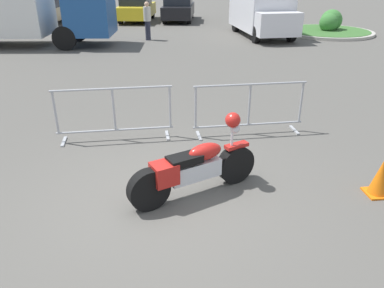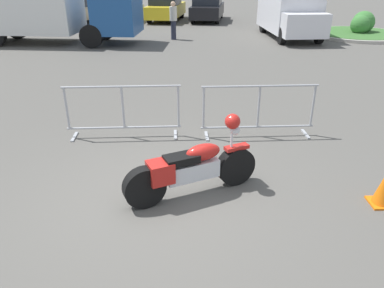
{
  "view_description": "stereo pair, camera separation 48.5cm",
  "coord_description": "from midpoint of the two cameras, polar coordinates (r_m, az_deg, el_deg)",
  "views": [
    {
      "loc": [
        -0.02,
        -4.7,
        3.14
      ],
      "look_at": [
        0.53,
        0.49,
        0.65
      ],
      "focal_mm": 35.0,
      "sensor_mm": 36.0,
      "label": 1
    },
    {
      "loc": [
        0.46,
        -4.73,
        3.14
      ],
      "look_at": [
        0.53,
        0.49,
        0.65
      ],
      "focal_mm": 35.0,
      "sensor_mm": 36.0,
      "label": 2
    }
  ],
  "objects": [
    {
      "name": "parked_car_silver",
      "position": [
        24.51,
        -9.92,
        19.42
      ],
      "size": [
        2.23,
        4.21,
        1.36
      ],
      "rotation": [
        0.0,
        0.0,
        1.41
      ],
      "color": "#B7BABF",
      "rests_on": "ground"
    },
    {
      "name": "delivery_van",
      "position": [
        19.49,
        15.4,
        19.08
      ],
      "size": [
        2.27,
        5.12,
        2.31
      ],
      "rotation": [
        0.0,
        0.0,
        -1.51
      ],
      "color": "silver",
      "rests_on": "ground"
    },
    {
      "name": "parked_car_tan",
      "position": [
        25.07,
        -16.15,
        19.12
      ],
      "size": [
        2.44,
        4.59,
        1.48
      ],
      "rotation": [
        0.0,
        0.0,
        1.41
      ],
      "color": "tan",
      "rests_on": "ground"
    },
    {
      "name": "box_truck",
      "position": [
        18.37,
        -21.5,
        19.18
      ],
      "size": [
        7.87,
        2.92,
        2.98
      ],
      "rotation": [
        0.0,
        0.0,
        -0.09
      ],
      "color": "silver",
      "rests_on": "ground"
    },
    {
      "name": "crowd_barrier_near",
      "position": [
        7.49,
        -8.63,
        4.99
      ],
      "size": [
        2.28,
        0.53,
        1.07
      ],
      "rotation": [
        0.0,
        0.0,
        0.04
      ],
      "color": "#9EA0A5",
      "rests_on": "ground"
    },
    {
      "name": "parked_car_green",
      "position": [
        26.38,
        -21.58,
        18.56
      ],
      "size": [
        2.28,
        4.3,
        1.39
      ],
      "rotation": [
        0.0,
        0.0,
        1.41
      ],
      "color": "#236B38",
      "rests_on": "ground"
    },
    {
      "name": "pedestrian",
      "position": [
        18.2,
        -2.06,
        18.49
      ],
      "size": [
        0.43,
        0.43,
        1.69
      ],
      "rotation": [
        0.0,
        0.0,
        1.9
      ],
      "color": "#262838",
      "rests_on": "ground"
    },
    {
      "name": "parked_car_yellow",
      "position": [
        24.93,
        -3.4,
        19.97
      ],
      "size": [
        2.43,
        4.59,
        1.48
      ],
      "rotation": [
        0.0,
        0.0,
        1.41
      ],
      "color": "yellow",
      "rests_on": "ground"
    },
    {
      "name": "crowd_barrier_far",
      "position": [
        7.59,
        11.91,
        5.02
      ],
      "size": [
        2.28,
        0.53,
        1.07
      ],
      "rotation": [
        0.0,
        0.0,
        0.04
      ],
      "color": "#9EA0A5",
      "rests_on": "ground"
    },
    {
      "name": "planter_island",
      "position": [
        21.21,
        24.76,
        15.5
      ],
      "size": [
        4.64,
        4.64,
        1.14
      ],
      "color": "#ADA89E",
      "rests_on": "ground"
    },
    {
      "name": "ground_plane",
      "position": [
        5.68,
        -2.86,
        -8.16
      ],
      "size": [
        120.0,
        120.0,
        0.0
      ],
      "primitive_type": "plane",
      "color": "#54514C"
    },
    {
      "name": "motorcycle",
      "position": [
        5.52,
        2.57,
        -3.67
      ],
      "size": [
        2.0,
        1.01,
        1.19
      ],
      "rotation": [
        0.0,
        0.0,
        0.42
      ],
      "color": "black",
      "rests_on": "ground"
    },
    {
      "name": "parked_car_black",
      "position": [
        24.83,
        2.98,
        19.94
      ],
      "size": [
        2.41,
        4.54,
        1.47
      ],
      "rotation": [
        0.0,
        0.0,
        1.41
      ],
      "color": "black",
      "rests_on": "ground"
    }
  ]
}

